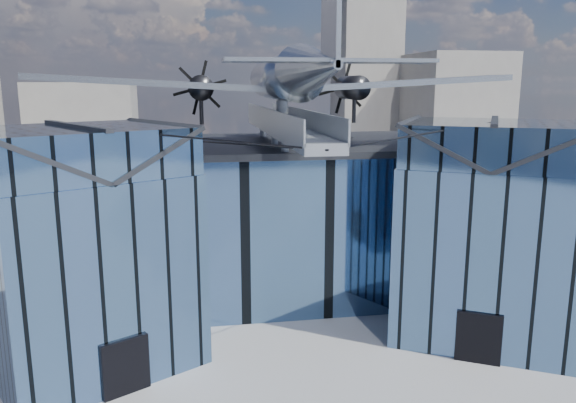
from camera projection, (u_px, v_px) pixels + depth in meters
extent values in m
plane|color=gray|center=(294.00, 336.00, 31.01)|extent=(120.00, 120.00, 0.00)
cube|color=#496B96|center=(271.00, 216.00, 38.73)|extent=(28.00, 14.00, 9.50)
cube|color=#222329|center=(270.00, 144.00, 37.72)|extent=(28.00, 14.00, 0.40)
cube|color=#496B96|center=(86.00, 270.00, 27.33)|extent=(11.79, 11.43, 9.50)
cube|color=#496B96|center=(77.00, 151.00, 26.14)|extent=(11.56, 11.20, 2.20)
cube|color=#222329|center=(26.00, 155.00, 24.73)|extent=(7.98, 9.23, 2.40)
cube|color=#222329|center=(123.00, 147.00, 27.55)|extent=(7.98, 9.23, 2.40)
cube|color=#222329|center=(75.00, 126.00, 25.91)|extent=(4.30, 7.10, 0.18)
cube|color=black|center=(126.00, 367.00, 24.98)|extent=(2.03, 1.32, 2.60)
cube|color=black|center=(170.00, 253.00, 30.15)|extent=(0.34, 0.34, 9.50)
cube|color=#496B96|center=(485.00, 249.00, 30.83)|extent=(11.79, 11.43, 9.50)
cube|color=#496B96|center=(493.00, 143.00, 29.64)|extent=(11.56, 11.20, 2.20)
cube|color=#222329|center=(449.00, 142.00, 30.40)|extent=(7.98, 9.23, 2.40)
cube|color=#222329|center=(539.00, 145.00, 28.88)|extent=(7.98, 9.23, 2.40)
cube|color=#222329|center=(495.00, 121.00, 29.41)|extent=(4.30, 7.10, 0.18)
cube|color=black|center=(479.00, 338.00, 27.81)|extent=(2.03, 1.32, 2.60)
cube|color=black|center=(403.00, 242.00, 32.35)|extent=(0.34, 0.34, 9.50)
cube|color=#949AA1|center=(284.00, 130.00, 32.13)|extent=(1.80, 21.00, 0.50)
cube|color=#949AA1|center=(268.00, 118.00, 31.85)|extent=(0.08, 21.00, 1.10)
cube|color=#949AA1|center=(299.00, 118.00, 32.15)|extent=(0.08, 21.00, 1.10)
cylinder|color=#949AA1|center=(263.00, 129.00, 41.43)|extent=(0.44, 0.44, 1.35)
cylinder|color=#949AA1|center=(275.00, 136.00, 35.64)|extent=(0.44, 0.44, 1.35)
cylinder|color=#949AA1|center=(285.00, 142.00, 31.78)|extent=(0.44, 0.44, 1.35)
cylinder|color=#949AA1|center=(282.00, 113.00, 32.42)|extent=(0.70, 0.70, 1.40)
cylinder|color=black|center=(191.00, 138.00, 23.96)|extent=(10.55, 6.08, 0.69)
cylinder|color=black|center=(423.00, 134.00, 25.71)|extent=(10.55, 6.08, 0.69)
cylinder|color=black|center=(234.00, 144.00, 29.81)|extent=(6.09, 17.04, 1.19)
cylinder|color=black|center=(343.00, 142.00, 30.81)|extent=(6.09, 17.04, 1.19)
cylinder|color=#A3AAB0|center=(282.00, 78.00, 32.02)|extent=(2.50, 11.00, 2.50)
sphere|color=#A3AAB0|center=(269.00, 79.00, 37.33)|extent=(2.50, 2.50, 2.50)
cube|color=black|center=(271.00, 68.00, 36.23)|extent=(1.60, 1.40, 0.50)
cone|color=#A3AAB0|center=(317.00, 68.00, 23.28)|extent=(2.50, 7.00, 2.50)
cube|color=#A3AAB0|center=(331.00, 22.00, 20.74)|extent=(0.18, 2.40, 3.40)
cube|color=#A3AAB0|center=(330.00, 61.00, 21.12)|extent=(8.00, 1.80, 0.14)
cube|color=#A3AAB0|center=(158.00, 83.00, 31.88)|extent=(14.00, 3.20, 1.08)
cylinder|color=black|center=(200.00, 88.00, 32.91)|extent=(1.44, 3.20, 1.44)
cone|color=black|center=(200.00, 88.00, 34.65)|extent=(0.70, 0.70, 0.70)
cube|color=black|center=(200.00, 88.00, 34.79)|extent=(1.05, 0.06, 3.33)
cube|color=black|center=(200.00, 88.00, 34.79)|extent=(2.53, 0.06, 2.53)
cube|color=black|center=(200.00, 88.00, 34.79)|extent=(3.33, 0.06, 1.05)
cylinder|color=black|center=(201.00, 109.00, 32.58)|extent=(0.24, 0.24, 1.75)
cube|color=#A3AAB0|center=(393.00, 84.00, 34.22)|extent=(14.00, 3.20, 1.08)
cylinder|color=black|center=(352.00, 88.00, 34.45)|extent=(1.44, 3.20, 1.44)
cone|color=black|center=(344.00, 88.00, 36.18)|extent=(0.70, 0.70, 0.70)
cube|color=black|center=(343.00, 88.00, 36.33)|extent=(1.05, 0.06, 3.33)
cube|color=black|center=(343.00, 88.00, 36.33)|extent=(2.53, 0.06, 2.53)
cube|color=black|center=(343.00, 88.00, 36.33)|extent=(3.33, 0.06, 1.05)
cylinder|color=black|center=(354.00, 108.00, 34.12)|extent=(0.24, 0.24, 1.75)
cube|color=gray|center=(452.00, 118.00, 80.83)|extent=(12.00, 14.00, 18.00)
cube|color=gray|center=(85.00, 133.00, 79.32)|extent=(14.00, 10.00, 14.00)
cube|color=gray|center=(365.00, 89.00, 88.00)|extent=(9.00, 9.00, 26.00)
cylinder|color=black|center=(562.00, 234.00, 47.88)|extent=(0.35, 0.35, 2.22)
sphere|color=#254919|center=(564.00, 212.00, 47.48)|extent=(3.29, 3.29, 2.90)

